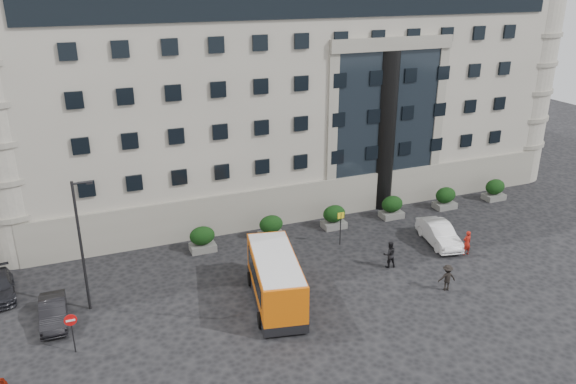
# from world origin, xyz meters

# --- Properties ---
(ground) EXTENTS (120.00, 120.00, 0.00)m
(ground) POSITION_xyz_m (0.00, 0.00, 0.00)
(ground) COLOR black
(ground) RESTS_ON ground
(civic_building) EXTENTS (44.00, 24.00, 18.00)m
(civic_building) POSITION_xyz_m (6.00, 22.00, 9.00)
(civic_building) COLOR #9C978A
(civic_building) RESTS_ON ground
(entrance_column) EXTENTS (1.80, 1.80, 13.00)m
(entrance_column) POSITION_xyz_m (12.00, 10.30, 6.50)
(entrance_column) COLOR black
(entrance_column) RESTS_ON ground
(hedge_a) EXTENTS (1.80, 1.26, 1.84)m
(hedge_a) POSITION_xyz_m (-4.00, 7.80, 0.93)
(hedge_a) COLOR #5F605D
(hedge_a) RESTS_ON ground
(hedge_b) EXTENTS (1.80, 1.26, 1.84)m
(hedge_b) POSITION_xyz_m (1.20, 7.80, 0.93)
(hedge_b) COLOR #5F605D
(hedge_b) RESTS_ON ground
(hedge_c) EXTENTS (1.80, 1.26, 1.84)m
(hedge_c) POSITION_xyz_m (6.40, 7.80, 0.93)
(hedge_c) COLOR #5F605D
(hedge_c) RESTS_ON ground
(hedge_d) EXTENTS (1.80, 1.26, 1.84)m
(hedge_d) POSITION_xyz_m (11.60, 7.80, 0.93)
(hedge_d) COLOR #5F605D
(hedge_d) RESTS_ON ground
(hedge_e) EXTENTS (1.80, 1.26, 1.84)m
(hedge_e) POSITION_xyz_m (16.80, 7.80, 0.93)
(hedge_e) COLOR #5F605D
(hedge_e) RESTS_ON ground
(hedge_f) EXTENTS (1.80, 1.26, 1.84)m
(hedge_f) POSITION_xyz_m (22.00, 7.80, 0.93)
(hedge_f) COLOR #5F605D
(hedge_f) RESTS_ON ground
(street_lamp) EXTENTS (1.16, 0.18, 8.00)m
(street_lamp) POSITION_xyz_m (-11.94, 3.00, 4.37)
(street_lamp) COLOR #262628
(street_lamp) RESTS_ON ground
(bus_stop_sign) EXTENTS (0.50, 0.08, 2.52)m
(bus_stop_sign) POSITION_xyz_m (5.50, 5.00, 1.73)
(bus_stop_sign) COLOR #262628
(bus_stop_sign) RESTS_ON ground
(no_entry_sign) EXTENTS (0.64, 0.16, 2.32)m
(no_entry_sign) POSITION_xyz_m (-13.00, -1.04, 1.65)
(no_entry_sign) COLOR #262628
(no_entry_sign) RESTS_ON ground
(minibus) EXTENTS (3.90, 7.61, 3.03)m
(minibus) POSITION_xyz_m (-1.63, -0.50, 1.67)
(minibus) COLOR #DA5D0A
(minibus) RESTS_ON ground
(parked_car_b) EXTENTS (1.41, 4.03, 1.33)m
(parked_car_b) POSITION_xyz_m (-13.96, 2.30, 0.66)
(parked_car_b) COLOR black
(parked_car_b) RESTS_ON ground
(parked_car_d) EXTENTS (2.58, 5.51, 1.53)m
(parked_car_d) POSITION_xyz_m (-17.00, 14.54, 0.76)
(parked_car_d) COLOR black
(parked_car_d) RESTS_ON ground
(white_taxi) EXTENTS (2.53, 5.00, 1.57)m
(white_taxi) POSITION_xyz_m (12.25, 2.45, 0.79)
(white_taxi) COLOR silver
(white_taxi) RESTS_ON ground
(pedestrian_a) EXTENTS (0.66, 0.44, 1.80)m
(pedestrian_a) POSITION_xyz_m (12.98, 0.26, 0.90)
(pedestrian_a) COLOR #9B190F
(pedestrian_a) RESTS_ON ground
(pedestrian_b) EXTENTS (1.00, 0.83, 1.87)m
(pedestrian_b) POSITION_xyz_m (7.02, 0.77, 0.93)
(pedestrian_b) COLOR black
(pedestrian_b) RESTS_ON ground
(pedestrian_c) EXTENTS (1.22, 0.85, 1.73)m
(pedestrian_c) POSITION_xyz_m (8.76, -3.13, 0.86)
(pedestrian_c) COLOR black
(pedestrian_c) RESTS_ON ground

